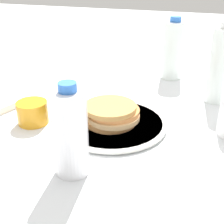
% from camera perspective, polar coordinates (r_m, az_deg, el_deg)
% --- Properties ---
extents(ground_plane, '(4.00, 4.00, 0.00)m').
position_cam_1_polar(ground_plane, '(0.85, -0.79, -1.79)').
color(ground_plane, white).
extents(plate, '(0.29, 0.29, 0.01)m').
position_cam_1_polar(plate, '(0.83, 0.00, -2.04)').
color(plate, silver).
rests_on(plate, ground_plane).
extents(pancake_stack, '(0.14, 0.15, 0.05)m').
position_cam_1_polar(pancake_stack, '(0.81, -0.04, -0.30)').
color(pancake_stack, '#BF7F43').
rests_on(pancake_stack, plate).
extents(juice_glass, '(0.08, 0.08, 0.06)m').
position_cam_1_polar(juice_glass, '(0.86, -14.31, -0.10)').
color(juice_glass, orange).
rests_on(juice_glass, ground_plane).
extents(water_bottle_near, '(0.08, 0.08, 0.22)m').
position_cam_1_polar(water_bottle_near, '(1.16, 11.09, 11.05)').
color(water_bottle_near, silver).
rests_on(water_bottle_near, ground_plane).
extents(water_bottle_mid, '(0.07, 0.07, 0.20)m').
position_cam_1_polar(water_bottle_mid, '(0.62, -7.20, -3.88)').
color(water_bottle_mid, white).
rests_on(water_bottle_mid, ground_plane).
extents(water_bottle_far, '(0.06, 0.06, 0.24)m').
position_cam_1_polar(water_bottle_far, '(0.99, 19.06, 7.99)').
color(water_bottle_far, silver).
rests_on(water_bottle_far, ground_plane).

